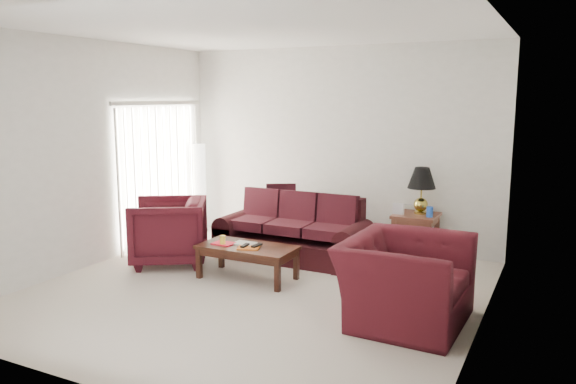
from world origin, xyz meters
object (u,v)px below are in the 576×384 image
(end_table, at_px, (415,237))
(floor_lamp, at_px, (200,188))
(sofa, at_px, (293,229))
(armchair_left, at_px, (169,231))
(coffee_table, at_px, (248,262))
(armchair_right, at_px, (405,281))

(end_table, distance_m, floor_lamp, 3.69)
(sofa, distance_m, armchair_left, 1.70)
(floor_lamp, relative_size, armchair_left, 1.52)
(armchair_left, bearing_deg, end_table, 88.38)
(floor_lamp, bearing_deg, end_table, -0.46)
(end_table, relative_size, coffee_table, 0.53)
(armchair_left, bearing_deg, armchair_right, 49.33)
(sofa, bearing_deg, coffee_table, -99.05)
(armchair_left, xyz_separation_m, coffee_table, (1.30, -0.09, -0.24))
(sofa, distance_m, armchair_right, 2.48)
(floor_lamp, bearing_deg, armchair_left, -67.55)
(floor_lamp, xyz_separation_m, coffee_table, (2.01, -1.83, -0.54))
(end_table, bearing_deg, coffee_table, -132.56)
(floor_lamp, bearing_deg, coffee_table, -42.26)
(sofa, relative_size, armchair_right, 1.63)
(armchair_left, bearing_deg, floor_lamp, 170.74)
(sofa, relative_size, floor_lamp, 1.43)
(sofa, relative_size, coffee_table, 1.76)
(sofa, height_order, armchair_left, armchair_left)
(sofa, xyz_separation_m, armchair_right, (1.99, -1.48, -0.01))
(end_table, distance_m, armchair_right, 2.29)
(armchair_left, relative_size, coffee_table, 0.81)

